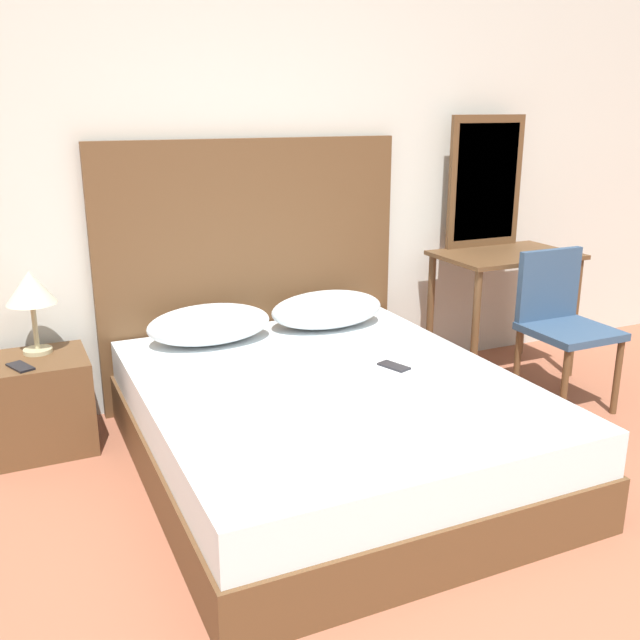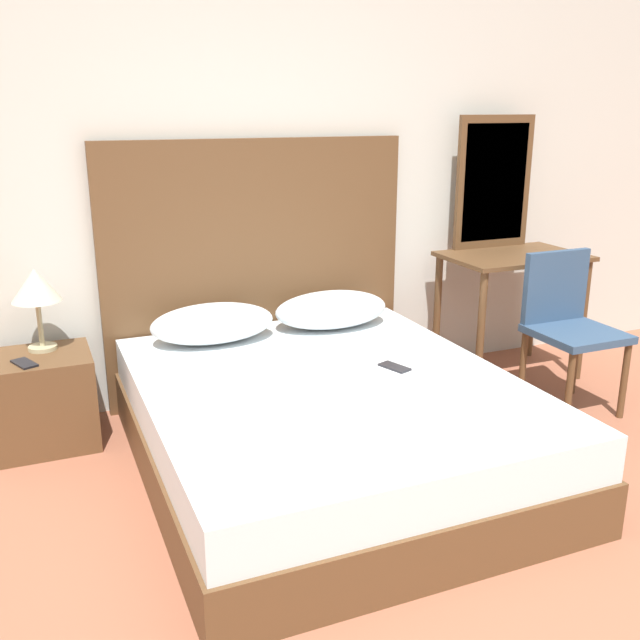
{
  "view_description": "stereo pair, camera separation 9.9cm",
  "coord_description": "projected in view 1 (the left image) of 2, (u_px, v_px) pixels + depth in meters",
  "views": [
    {
      "loc": [
        -1.26,
        -0.91,
        1.59
      ],
      "look_at": [
        0.0,
        1.84,
        0.68
      ],
      "focal_mm": 40.0,
      "sensor_mm": 36.0,
      "label": 1
    },
    {
      "loc": [
        -1.17,
        -0.95,
        1.59
      ],
      "look_at": [
        0.0,
        1.84,
        0.68
      ],
      "focal_mm": 40.0,
      "sensor_mm": 36.0,
      "label": 2
    }
  ],
  "objects": [
    {
      "name": "nightstand",
      "position": [
        37.0,
        404.0,
        3.39
      ],
      "size": [
        0.49,
        0.42,
        0.46
      ],
      "color": "brown",
      "rests_on": "ground_plane"
    },
    {
      "name": "phone_on_bed",
      "position": [
        394.0,
        366.0,
        3.3
      ],
      "size": [
        0.11,
        0.16,
        0.01
      ],
      "color": "#232328",
      "rests_on": "bed"
    },
    {
      "name": "wall_back",
      "position": [
        244.0,
        153.0,
        3.81
      ],
      "size": [
        10.0,
        0.06,
        2.7
      ],
      "color": "silver",
      "rests_on": "ground_plane"
    },
    {
      "name": "table_lamp",
      "position": [
        31.0,
        291.0,
        3.33
      ],
      "size": [
        0.23,
        0.23,
        0.4
      ],
      "color": "tan",
      "rests_on": "nightstand"
    },
    {
      "name": "chair",
      "position": [
        561.0,
        318.0,
        3.86
      ],
      "size": [
        0.43,
        0.43,
        0.84
      ],
      "color": "#334C6B",
      "rests_on": "ground_plane"
    },
    {
      "name": "vanity_desk",
      "position": [
        504.0,
        276.0,
        4.26
      ],
      "size": [
        0.81,
        0.53,
        0.75
      ],
      "color": "brown",
      "rests_on": "ground_plane"
    },
    {
      "name": "vanity_mirror",
      "position": [
        485.0,
        182.0,
        4.32
      ],
      "size": [
        0.52,
        0.03,
        0.79
      ],
      "color": "brown",
      "rests_on": "vanity_desk"
    },
    {
      "name": "phone_on_nightstand",
      "position": [
        20.0,
        367.0,
        3.21
      ],
      "size": [
        0.12,
        0.17,
        0.01
      ],
      "color": "black",
      "rests_on": "nightstand"
    },
    {
      "name": "bed",
      "position": [
        329.0,
        424.0,
        3.22
      ],
      "size": [
        1.62,
        1.92,
        0.43
      ],
      "color": "brown",
      "rests_on": "ground_plane"
    },
    {
      "name": "headboard",
      "position": [
        253.0,
        271.0,
        3.93
      ],
      "size": [
        1.7,
        0.05,
        1.43
      ],
      "color": "brown",
      "rests_on": "ground_plane"
    },
    {
      "name": "pillow_right",
      "position": [
        327.0,
        309.0,
        3.89
      ],
      "size": [
        0.64,
        0.37,
        0.19
      ],
      "color": "silver",
      "rests_on": "bed"
    },
    {
      "name": "pillow_left",
      "position": [
        209.0,
        324.0,
        3.62
      ],
      "size": [
        0.64,
        0.37,
        0.19
      ],
      "color": "silver",
      "rests_on": "bed"
    }
  ]
}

